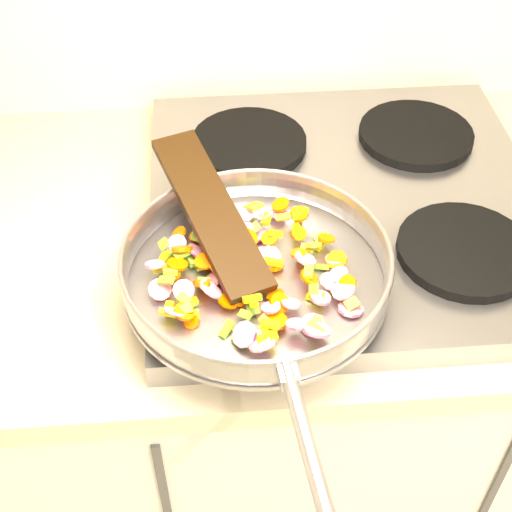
{
  "coord_description": "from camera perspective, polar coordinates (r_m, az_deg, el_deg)",
  "views": [
    {
      "loc": [
        -0.91,
        0.84,
        1.64
      ],
      "look_at": [
        -0.86,
        1.48,
        1.0
      ],
      "focal_mm": 50.0,
      "sensor_mm": 36.0,
      "label": 1
    }
  ],
  "objects": [
    {
      "name": "grate_fr",
      "position": [
        1.03,
        16.37,
        0.43
      ],
      "size": [
        0.19,
        0.19,
        0.02
      ],
      "primitive_type": "cylinder",
      "color": "black",
      "rests_on": "cooktop"
    },
    {
      "name": "grate_br",
      "position": [
        1.24,
        12.67,
        9.46
      ],
      "size": [
        0.19,
        0.19,
        0.02
      ],
      "primitive_type": "cylinder",
      "color": "black",
      "rests_on": "cooktop"
    },
    {
      "name": "saute_pan",
      "position": [
        0.91,
        0.03,
        -0.88
      ],
      "size": [
        0.39,
        0.55,
        0.05
      ],
      "rotation": [
        0.0,
        0.0,
        0.11
      ],
      "color": "#9E9EA5",
      "rests_on": "grate_fl"
    },
    {
      "name": "wooden_spatula",
      "position": [
        0.96,
        -3.65,
        3.62
      ],
      "size": [
        0.16,
        0.28,
        0.07
      ],
      "primitive_type": "cube",
      "rotation": [
        0.0,
        -0.21,
        1.93
      ],
      "color": "black",
      "rests_on": "saute_pan"
    },
    {
      "name": "vegetable_heap",
      "position": [
        0.92,
        -0.54,
        -1.11
      ],
      "size": [
        0.28,
        0.28,
        0.05
      ],
      "color": "olive",
      "rests_on": "saute_pan"
    },
    {
      "name": "grate_bl",
      "position": [
        1.19,
        -0.56,
        9.05
      ],
      "size": [
        0.19,
        0.19,
        0.02
      ],
      "primitive_type": "cylinder",
      "color": "black",
      "rests_on": "cooktop"
    },
    {
      "name": "cooktop",
      "position": [
        1.11,
        7.23,
        3.98
      ],
      "size": [
        0.6,
        0.6,
        0.04
      ],
      "primitive_type": "cube",
      "color": "#939399",
      "rests_on": "counter_top"
    },
    {
      "name": "grate_fl",
      "position": [
        0.97,
        0.7,
        -0.51
      ],
      "size": [
        0.19,
        0.19,
        0.02
      ],
      "primitive_type": "cylinder",
      "color": "black",
      "rests_on": "cooktop"
    }
  ]
}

